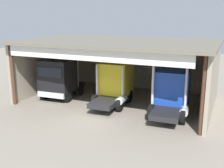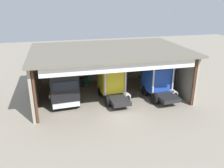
% 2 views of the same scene
% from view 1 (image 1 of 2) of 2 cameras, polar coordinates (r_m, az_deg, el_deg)
% --- Properties ---
extents(ground_plane, '(80.00, 80.00, 0.00)m').
position_cam_1_polar(ground_plane, '(19.17, -4.07, -7.14)').
color(ground_plane, gray).
rests_on(ground_plane, ground).
extents(workshop_shed, '(15.49, 10.31, 5.08)m').
position_cam_1_polar(workshop_shed, '(23.15, 2.28, 5.72)').
color(workshop_shed, '#9E937F').
rests_on(workshop_shed, ground).
extents(truck_black_center_left_bay, '(2.93, 4.61, 3.44)m').
position_cam_1_polar(truck_black_center_left_bay, '(23.55, -11.07, 1.27)').
color(truck_black_center_left_bay, black).
rests_on(truck_black_center_left_bay, ground).
extents(truck_yellow_left_bay, '(2.69, 5.15, 3.37)m').
position_cam_1_polar(truck_yellow_left_bay, '(21.70, 0.59, 0.34)').
color(truck_yellow_left_bay, yellow).
rests_on(truck_yellow_left_bay, ground).
extents(truck_blue_center_bay, '(2.83, 4.79, 3.73)m').
position_cam_1_polar(truck_blue_center_bay, '(19.62, 12.36, -1.63)').
color(truck_blue_center_bay, '#1E47B7').
rests_on(truck_blue_center_bay, ground).
extents(oil_drum, '(0.58, 0.58, 0.87)m').
position_cam_1_polar(oil_drum, '(27.32, 0.95, 0.28)').
color(oil_drum, '#197233').
rests_on(oil_drum, ground).
extents(tool_cart, '(0.90, 0.60, 1.00)m').
position_cam_1_polar(tool_cart, '(26.84, -1.31, 0.17)').
color(tool_cart, black).
rests_on(tool_cart, ground).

